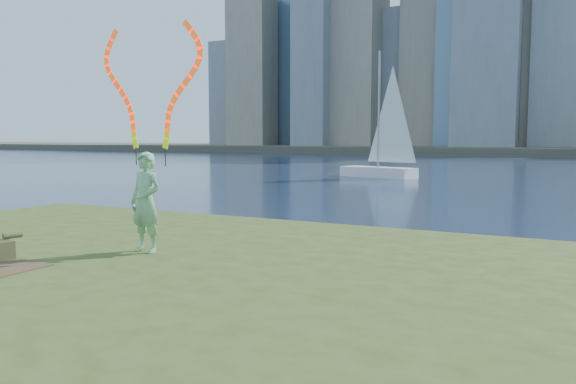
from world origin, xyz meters
The scene contains 6 objects.
ground centered at (0.00, 0.00, 0.00)m, with size 320.00×320.00×0.00m, color #1B2844.
grassy_knoll centered at (0.00, -2.30, 0.34)m, with size 20.00×18.00×0.80m.
far_shore centered at (0.00, 95.00, 0.60)m, with size 320.00×40.00×1.20m, color #464133.
woman_with_ribbons centered at (-0.02, -0.28, 2.20)m, with size 2.07×0.44×4.05m.
canvas_bag centered at (-1.66, -1.79, 0.97)m, with size 0.49×0.55×0.40m.
sailboat centered at (-5.39, 29.18, 1.46)m, with size 5.63×3.16×8.52m.
Camera 1 is at (6.31, -7.46, 2.71)m, focal length 35.00 mm.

